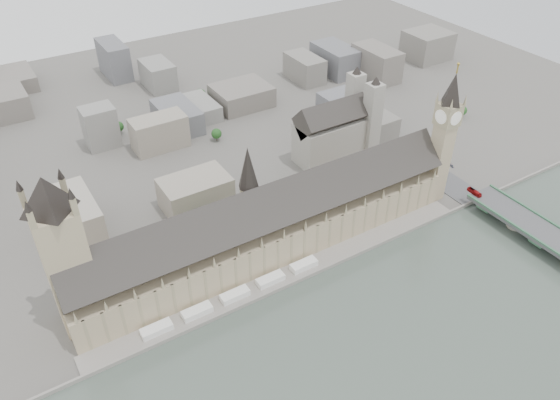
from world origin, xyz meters
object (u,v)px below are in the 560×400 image
palace_of_westminster (269,225)px  victoria_tower (62,248)px  westminster_abbey (337,130)px  red_bus_north (474,192)px  elizabeth_tower (445,130)px  car_approach (452,166)px

palace_of_westminster → victoria_tower: (-122.00, 6.30, 32.50)m
westminster_abbey → red_bus_north: bearing=-68.1°
palace_of_westminster → elizabeth_tower: elizabeth_tower is taller
car_approach → elizabeth_tower: bearing=-141.0°
victoria_tower → elizabeth_tower: bearing=-4.0°
palace_of_westminster → car_approach: (168.91, -0.08, -11.71)m
victoria_tower → red_bus_north: size_ratio=8.45×
elizabeth_tower → westminster_abbey: 96.91m
victoria_tower → palace_of_westminster: bearing=-3.0°
elizabeth_tower → victoria_tower: 260.64m
westminster_abbey → red_bus_north: size_ratio=5.74×
elizabeth_tower → westminster_abbey: (-27.08, 87.00, -33.01)m
elizabeth_tower → red_bus_north: elizabeth_tower is taller
red_bus_north → car_approach: bearing=68.7°
palace_of_westminster → elizabeth_tower: (138.00, -11.70, 35.38)m
red_bus_north → victoria_tower: bearing=171.4°
palace_of_westminster → victoria_tower: 126.41m
palace_of_westminster → car_approach: palace_of_westminster is taller
red_bus_north → car_approach: red_bus_north is taller
palace_of_westminster → car_approach: 169.31m
westminster_abbey → car_approach: westminster_abbey is taller
palace_of_westminster → westminster_abbey: westminster_abbey is taller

